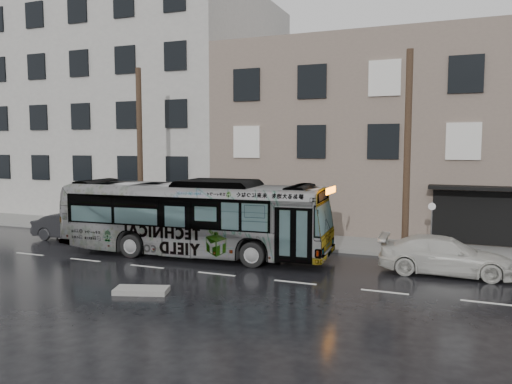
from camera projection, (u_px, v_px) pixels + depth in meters
ground at (242, 260)px, 21.72m from camera, size 120.00×120.00×0.00m
sidewalk at (279, 239)px, 26.24m from camera, size 90.00×3.60×0.15m
building_taupe at (397, 137)px, 31.09m from camera, size 20.00×12.00×11.00m
building_grey at (110, 109)px, 40.79m from camera, size 26.00×15.00×16.00m
utility_pole_front at (407, 153)px, 21.92m from camera, size 0.30×0.30×9.00m
utility_pole_rear at (140, 152)px, 27.13m from camera, size 0.30×0.30×9.00m
sign_post at (431, 229)px, 21.82m from camera, size 0.06×0.06×2.40m
bus at (193, 218)px, 22.56m from camera, size 12.62×3.67×3.47m
white_sedan at (445, 256)px, 19.38m from camera, size 5.06×2.16×1.45m
dark_sedan at (73, 226)px, 26.55m from camera, size 4.38×1.94×1.40m
slush_pile at (142, 290)px, 16.91m from camera, size 1.96×1.31×0.18m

